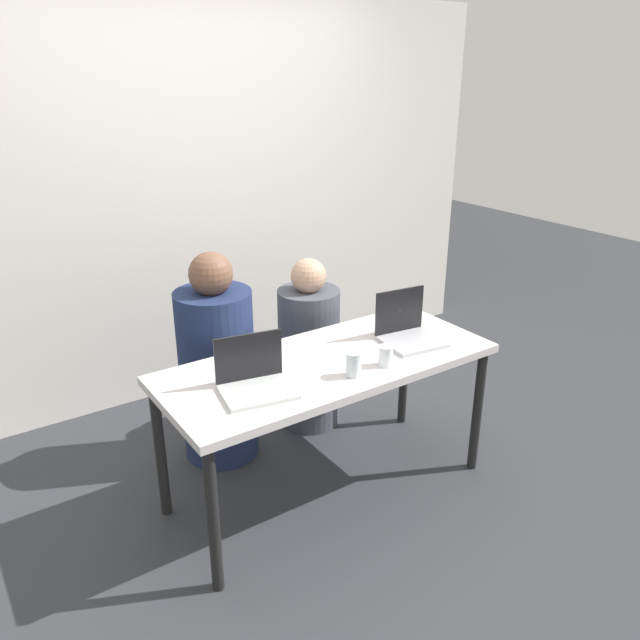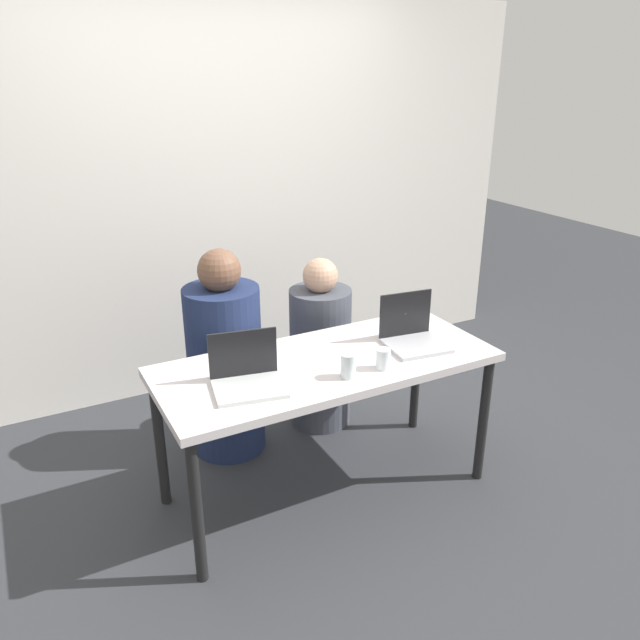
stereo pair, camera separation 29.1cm
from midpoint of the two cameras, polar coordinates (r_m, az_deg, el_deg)
ground_plane at (r=3.32m, az=3.17°, el=-15.21°), size 12.00×12.00×0.00m
back_wall at (r=4.07m, az=-7.59°, el=10.79°), size 4.50×0.10×2.45m
desk at (r=2.96m, az=3.44°, el=-4.98°), size 1.60×0.67×0.73m
person_on_left at (r=3.41m, az=-6.26°, el=-4.07°), size 0.42×0.42×1.16m
person_on_right at (r=3.66m, az=2.31°, el=-3.00°), size 0.42×0.42×1.03m
laptop_front_right at (r=3.13m, az=11.08°, el=-1.33°), size 0.31×0.30×0.25m
laptop_front_left at (r=2.68m, az=-3.61°, el=-5.20°), size 0.34×0.29×0.23m
water_glass_right at (r=2.86m, az=8.70°, el=-3.72°), size 0.07×0.07×0.10m
water_glass_center at (r=2.77m, az=5.64°, el=-4.39°), size 0.07×0.07×0.11m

